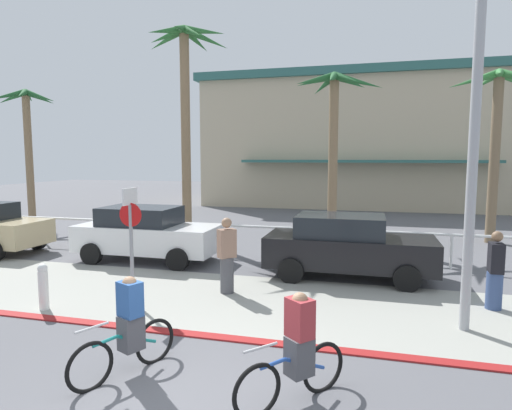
# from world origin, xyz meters

# --- Properties ---
(ground_plane) EXTENTS (80.00, 80.00, 0.00)m
(ground_plane) POSITION_xyz_m (0.00, 10.00, 0.00)
(ground_plane) COLOR #5B5B60
(sidewalk_strip) EXTENTS (44.00, 4.00, 0.02)m
(sidewalk_strip) POSITION_xyz_m (0.00, 4.20, 0.01)
(sidewalk_strip) COLOR #9E9E93
(sidewalk_strip) RESTS_ON ground
(curb_paint) EXTENTS (44.00, 0.24, 0.03)m
(curb_paint) POSITION_xyz_m (0.00, 2.20, 0.01)
(curb_paint) COLOR maroon
(curb_paint) RESTS_ON ground
(building_backdrop) EXTENTS (21.56, 10.93, 8.63)m
(building_backdrop) POSITION_xyz_m (1.91, 26.76, 4.34)
(building_backdrop) COLOR #BCAD8E
(building_backdrop) RESTS_ON ground
(rail_fence) EXTENTS (27.89, 0.08, 1.04)m
(rail_fence) POSITION_xyz_m (0.00, 8.50, 0.84)
(rail_fence) COLOR white
(rail_fence) RESTS_ON ground
(stop_sign_bike_lane) EXTENTS (0.52, 0.56, 2.56)m
(stop_sign_bike_lane) POSITION_xyz_m (-2.67, 3.45, 1.68)
(stop_sign_bike_lane) COLOR gray
(stop_sign_bike_lane) RESTS_ON ground
(bollard_0) EXTENTS (0.20, 0.20, 1.00)m
(bollard_0) POSITION_xyz_m (-4.27, 2.61, 0.52)
(bollard_0) COLOR white
(bollard_0) RESTS_ON ground
(streetlight_curb) EXTENTS (0.24, 2.54, 7.50)m
(streetlight_curb) POSITION_xyz_m (4.09, 3.47, 4.28)
(streetlight_curb) COLOR #9EA0A5
(streetlight_curb) RESTS_ON ground
(palm_tree_0) EXTENTS (3.42, 2.83, 6.59)m
(palm_tree_0) POSITION_xyz_m (-14.28, 13.36, 4.82)
(palm_tree_0) COLOR #846B4C
(palm_tree_0) RESTS_ON ground
(palm_tree_1) EXTENTS (3.46, 3.20, 8.19)m
(palm_tree_1) POSITION_xyz_m (-4.64, 10.93, 6.23)
(palm_tree_1) COLOR #846B4C
(palm_tree_1) RESTS_ON ground
(palm_tree_2) EXTENTS (3.30, 3.46, 6.48)m
(palm_tree_2) POSITION_xyz_m (0.90, 12.37, 4.99)
(palm_tree_2) COLOR #846B4C
(palm_tree_2) RESTS_ON ground
(palm_tree_3) EXTENTS (3.38, 3.43, 6.45)m
(palm_tree_3) POSITION_xyz_m (6.75, 13.16, 4.92)
(palm_tree_3) COLOR #756047
(palm_tree_3) RESTS_ON ground
(car_white_1) EXTENTS (4.40, 2.02, 1.69)m
(car_white_1) POSITION_xyz_m (-4.39, 7.18, 0.87)
(car_white_1) COLOR white
(car_white_1) RESTS_ON ground
(car_black_2) EXTENTS (4.40, 2.02, 1.69)m
(car_black_2) POSITION_xyz_m (1.77, 6.79, 0.87)
(car_black_2) COLOR black
(car_black_2) RESTS_ON ground
(cyclist_teal_0) EXTENTS (0.82, 1.68, 1.50)m
(cyclist_teal_0) POSITION_xyz_m (-1.09, 0.66, 0.69)
(cyclist_teal_0) COLOR black
(cyclist_teal_0) RESTS_ON ground
(cyclist_blue_1) EXTENTS (1.25, 1.41, 1.50)m
(cyclist_blue_1) POSITION_xyz_m (1.46, 0.55, 0.69)
(cyclist_blue_1) COLOR black
(cyclist_blue_1) RESTS_ON ground
(pedestrian_0) EXTENTS (0.47, 0.46, 1.82)m
(pedestrian_0) POSITION_xyz_m (-0.90, 4.67, 0.85)
(pedestrian_0) COLOR #4C4C51
(pedestrian_0) RESTS_ON ground
(pedestrian_1) EXTENTS (0.33, 0.41, 1.69)m
(pedestrian_1) POSITION_xyz_m (4.92, 5.06, 0.78)
(pedestrian_1) COLOR #384C7A
(pedestrian_1) RESTS_ON ground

